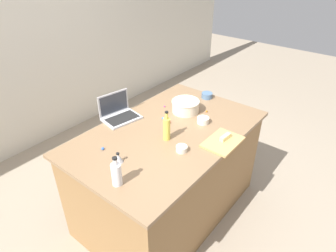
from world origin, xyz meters
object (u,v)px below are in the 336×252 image
object	(u,v)px
bottle_vinegar	(116,174)
cutting_board	(223,142)
kitchen_timer	(118,158)
ramekin_small	(207,95)
laptop	(119,113)
mixing_bowl_large	(186,106)
ramekin_medium	(203,120)
ramekin_wide	(182,149)
butter_stick_left	(225,137)
bottle_oil	(167,128)

from	to	relation	value
bottle_vinegar	cutting_board	distance (m)	0.89
bottle_vinegar	kitchen_timer	world-z (taller)	bottle_vinegar
bottle_vinegar	ramekin_small	xyz separation A→B (m)	(1.42, 0.23, -0.06)
laptop	ramekin_small	size ratio (longest dim) A/B	3.18
mixing_bowl_large	ramekin_medium	world-z (taller)	mixing_bowl_large
mixing_bowl_large	ramekin_medium	size ratio (longest dim) A/B	2.48
laptop	ramekin_wide	bearing A→B (deg)	-93.97
butter_stick_left	ramekin_small	size ratio (longest dim) A/B	1.01
mixing_bowl_large	ramekin_wide	bearing A→B (deg)	-146.71
ramekin_small	kitchen_timer	xyz separation A→B (m)	(-1.26, -0.06, 0.01)
butter_stick_left	ramekin_wide	world-z (taller)	butter_stick_left
bottle_vinegar	ramekin_medium	size ratio (longest dim) A/B	2.06
ramekin_small	kitchen_timer	distance (m)	1.27
butter_stick_left	ramekin_medium	bearing A→B (deg)	66.41
laptop	mixing_bowl_large	xyz separation A→B (m)	(0.46, -0.39, 0.01)
mixing_bowl_large	kitchen_timer	bearing A→B (deg)	-175.87
mixing_bowl_large	ramekin_medium	xyz separation A→B (m)	(-0.07, -0.24, -0.03)
ramekin_small	ramekin_wide	distance (m)	0.94
bottle_oil	cutting_board	size ratio (longest dim) A/B	0.77
butter_stick_left	kitchen_timer	distance (m)	0.84
cutting_board	butter_stick_left	distance (m)	0.04
cutting_board	butter_stick_left	bearing A→B (deg)	0.00
butter_stick_left	ramekin_small	bearing A→B (deg)	43.02
ramekin_small	bottle_oil	bearing A→B (deg)	-169.85
butter_stick_left	ramekin_medium	world-z (taller)	butter_stick_left
bottle_oil	kitchen_timer	xyz separation A→B (m)	(-0.44, 0.08, -0.06)
kitchen_timer	laptop	bearing A→B (deg)	46.29
mixing_bowl_large	butter_stick_left	bearing A→B (deg)	-110.39
mixing_bowl_large	ramekin_wide	size ratio (longest dim) A/B	2.98
bottle_oil	cutting_board	world-z (taller)	bottle_oil
laptop	ramekin_medium	size ratio (longest dim) A/B	3.32
laptop	bottle_vinegar	world-z (taller)	laptop
mixing_bowl_large	ramekin_small	distance (m)	0.37
mixing_bowl_large	ramekin_medium	bearing A→B (deg)	-106.37
bottle_oil	butter_stick_left	size ratio (longest dim) A/B	2.27
bottle_vinegar	butter_stick_left	xyz separation A→B (m)	(0.86, -0.30, -0.05)
bottle_oil	ramekin_medium	bearing A→B (deg)	-12.85
kitchen_timer	cutting_board	bearing A→B (deg)	-34.43
bottle_oil	ramekin_small	bearing A→B (deg)	10.15
cutting_board	ramekin_small	xyz separation A→B (m)	(0.59, 0.52, 0.02)
cutting_board	mixing_bowl_large	bearing A→B (deg)	66.47
bottle_vinegar	bottle_oil	bearing A→B (deg)	7.36
laptop	ramekin_medium	xyz separation A→B (m)	(0.39, -0.63, -0.02)
bottle_vinegar	ramekin_medium	xyz separation A→B (m)	(0.99, -0.01, -0.06)
ramekin_medium	butter_stick_left	bearing A→B (deg)	-113.59
butter_stick_left	ramekin_wide	bearing A→B (deg)	149.67
bottle_oil	ramekin_wide	distance (m)	0.21
cutting_board	ramekin_wide	bearing A→B (deg)	146.84
ramekin_medium	ramekin_wide	size ratio (longest dim) A/B	1.20
laptop	kitchen_timer	size ratio (longest dim) A/B	4.47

